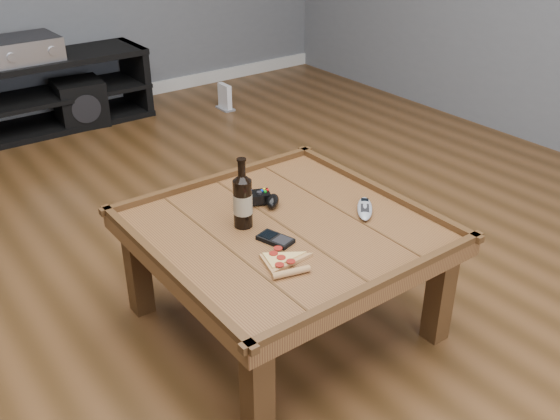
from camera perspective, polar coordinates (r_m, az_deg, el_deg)
ground at (r=2.56m, az=0.36°, el=-10.24°), size 6.00×6.00×0.00m
baseboard at (r=4.99m, az=-21.02°, el=8.42°), size 5.00×0.02×0.10m
coffee_table at (r=2.34m, az=0.39°, el=-2.74°), size 1.03×1.03×0.48m
media_console at (r=4.71m, az=-20.53°, el=9.92°), size 1.40×0.45×0.50m
beer_bottle at (r=2.27m, az=-3.44°, el=0.96°), size 0.07×0.07×0.27m
game_controller at (r=2.44m, az=-2.12°, el=0.91°), size 0.18×0.16×0.05m
pizza_slice at (r=2.09m, az=0.23°, el=-4.75°), size 0.20×0.26×0.02m
smartphone at (r=2.21m, az=-0.42°, el=-2.67°), size 0.10×0.14×0.02m
remote_control at (r=2.42m, az=7.76°, el=0.14°), size 0.17×0.18×0.03m
av_receiver at (r=4.60m, az=-22.41°, el=13.48°), size 0.44×0.38×0.15m
subwoofer at (r=4.73m, az=-17.79°, el=9.32°), size 0.35×0.35×0.32m
game_console at (r=4.85m, az=-5.06°, el=10.16°), size 0.09×0.16×0.20m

